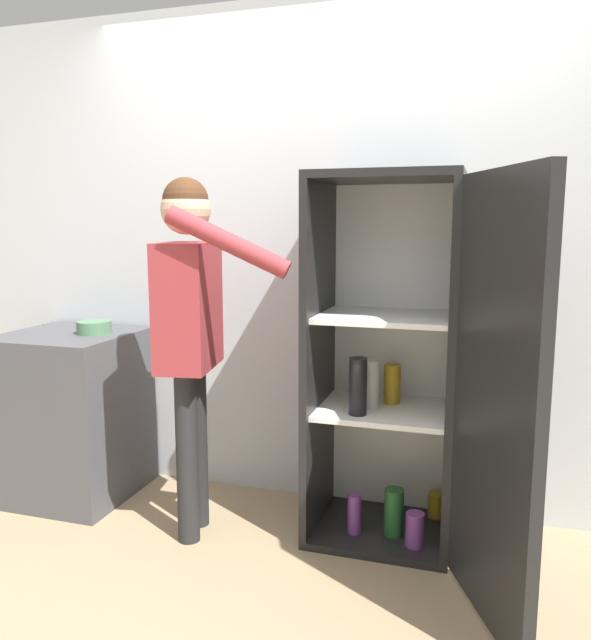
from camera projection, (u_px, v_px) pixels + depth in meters
The scene contains 6 objects.
ground_plane at pixel (266, 597), 2.45m from camera, with size 12.00×12.00×0.00m, color tan.
wall_back at pixel (330, 259), 3.18m from camera, with size 7.00×0.06×2.55m.
refrigerator at pixel (408, 371), 2.72m from camera, with size 0.96×1.15×1.67m.
person at pixel (190, 310), 2.81m from camera, with size 0.68×0.51×1.65m.
counter at pixel (72, 414), 3.35m from camera, with size 0.65×0.64×0.88m.
bowl at pixel (94, 327), 3.27m from camera, with size 0.18×0.18×0.07m.
Camera 1 is at (0.78, -2.12, 1.45)m, focal length 35.00 mm.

